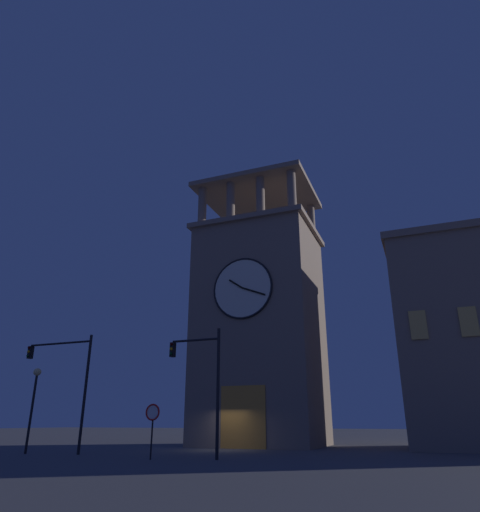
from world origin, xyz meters
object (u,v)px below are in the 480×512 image
traffic_signal_near (67,372)px  no_horn_sign (153,416)px  clocktower (261,326)px  traffic_signal_mid (203,373)px  street_lamp (34,392)px

traffic_signal_near → no_horn_sign: (-6.95, 1.58, -2.46)m
clocktower → no_horn_sign: bearing=86.9°
traffic_signal_near → no_horn_sign: 7.54m
traffic_signal_near → traffic_signal_mid: 9.06m
traffic_signal_near → street_lamp: size_ratio=1.40×
traffic_signal_near → traffic_signal_mid: (-9.03, 0.46, -0.42)m
clocktower → street_lamp: size_ratio=4.92×
traffic_signal_near → street_lamp: traffic_signal_near is taller
traffic_signal_near → traffic_signal_mid: bearing=177.1°
clocktower → traffic_signal_near: size_ratio=3.52×
traffic_signal_near → street_lamp: 2.12m
traffic_signal_mid → clocktower: bearing=-84.1°
clocktower → no_horn_sign: clocktower is taller
clocktower → traffic_signal_near: bearing=58.0°
street_lamp → no_horn_sign: bearing=173.1°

